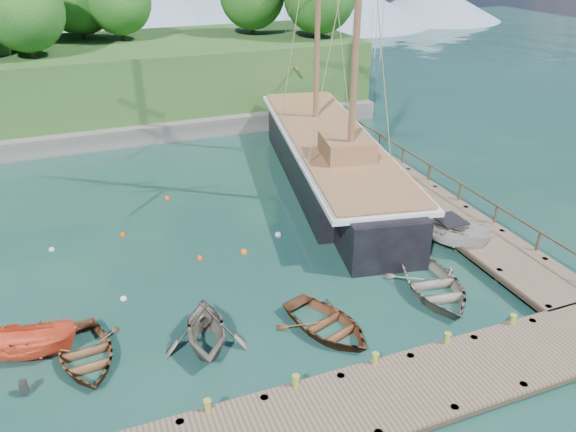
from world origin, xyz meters
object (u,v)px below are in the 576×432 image
cabin_boat_white (446,245)px  rowboat_2 (327,331)px  rowboat_1 (207,346)px  motorboat_orange (30,357)px  schooner (330,161)px  rowboat_0 (87,361)px  rowboat_3 (433,293)px

cabin_boat_white → rowboat_2: bearing=-177.7°
rowboat_1 → cabin_boat_white: rowboat_1 is taller
motorboat_orange → schooner: size_ratio=0.13×
rowboat_0 → motorboat_orange: motorboat_orange is taller
cabin_boat_white → schooner: 10.07m
rowboat_2 → schooner: 15.34m
rowboat_0 → rowboat_2: bearing=-15.4°
rowboat_2 → rowboat_3: bearing=-12.6°
rowboat_3 → schooner: schooner is taller
motorboat_orange → cabin_boat_white: 19.48m
rowboat_1 → rowboat_2: rowboat_1 is taller
rowboat_3 → motorboat_orange: bearing=-177.4°
rowboat_3 → rowboat_2: bearing=-163.5°
rowboat_1 → rowboat_3: size_ratio=0.76×
rowboat_0 → rowboat_3: (14.41, -1.00, 0.00)m
rowboat_0 → schooner: schooner is taller
rowboat_1 → cabin_boat_white: bearing=23.5°
rowboat_2 → motorboat_orange: bearing=146.8°
rowboat_0 → cabin_boat_white: size_ratio=0.89×
cabin_boat_white → schooner: bearing=78.1°
rowboat_2 → rowboat_3: 5.48m
rowboat_2 → motorboat_orange: size_ratio=1.08×
schooner → rowboat_2: bearing=-104.7°
rowboat_2 → rowboat_3: (5.43, 0.67, 0.00)m
rowboat_1 → motorboat_orange: 6.53m
motorboat_orange → cabin_boat_white: (19.43, 1.37, 0.00)m
motorboat_orange → cabin_boat_white: size_ratio=0.85×
rowboat_0 → schooner: (15.55, 12.14, 1.19)m
rowboat_3 → cabin_boat_white: cabin_boat_white is taller
rowboat_0 → rowboat_2: (8.98, -1.67, 0.00)m
rowboat_3 → motorboat_orange: (-16.38, 1.96, 0.00)m
rowboat_0 → cabin_boat_white: cabin_boat_white is taller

